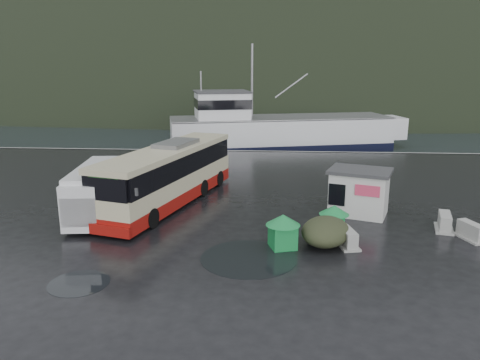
# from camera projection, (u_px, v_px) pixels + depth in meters

# --- Properties ---
(ground) EXTENTS (160.00, 160.00, 0.00)m
(ground) POSITION_uv_depth(u_px,v_px,m) (241.00, 226.00, 23.08)
(ground) COLOR black
(ground) RESTS_ON ground
(harbor_water) EXTENTS (300.00, 180.00, 0.02)m
(harbor_water) POSITION_uv_depth(u_px,v_px,m) (268.00, 91.00, 129.48)
(harbor_water) COLOR black
(harbor_water) RESTS_ON ground
(quay_edge) EXTENTS (160.00, 0.60, 1.50)m
(quay_edge) POSITION_uv_depth(u_px,v_px,m) (256.00, 151.00, 42.43)
(quay_edge) COLOR #999993
(quay_edge) RESTS_ON ground
(headland) EXTENTS (780.00, 540.00, 570.00)m
(headland) POSITION_uv_depth(u_px,v_px,m) (288.00, 76.00, 264.22)
(headland) COLOR black
(headland) RESTS_ON ground
(coach_bus) EXTENTS (6.29, 12.57, 3.45)m
(coach_bus) POSITION_uv_depth(u_px,v_px,m) (170.00, 203.00, 26.81)
(coach_bus) COLOR #C2B893
(coach_bus) RESTS_ON ground
(white_van) EXTENTS (2.90, 6.60, 2.67)m
(white_van) POSITION_uv_depth(u_px,v_px,m) (101.00, 216.00, 24.53)
(white_van) COLOR silver
(white_van) RESTS_ON ground
(waste_bin_left) EXTENTS (1.35, 1.35, 1.51)m
(waste_bin_left) POSITION_uv_depth(u_px,v_px,m) (282.00, 247.00, 20.39)
(waste_bin_left) COLOR #17833C
(waste_bin_left) RESTS_ON ground
(waste_bin_right) EXTENTS (1.11, 1.11, 1.40)m
(waste_bin_right) POSITION_uv_depth(u_px,v_px,m) (333.00, 234.00, 22.00)
(waste_bin_right) COLOR #17833C
(waste_bin_right) RESTS_ON ground
(dome_tent) EXTENTS (2.82, 3.40, 1.15)m
(dome_tent) POSITION_uv_depth(u_px,v_px,m) (325.00, 244.00, 20.82)
(dome_tent) COLOR #313620
(dome_tent) RESTS_ON ground
(ticket_kiosk) EXTENTS (3.72, 3.27, 2.43)m
(ticket_kiosk) POSITION_uv_depth(u_px,v_px,m) (358.00, 214.00, 24.90)
(ticket_kiosk) COLOR silver
(ticket_kiosk) RESTS_ON ground
(jersey_barrier_a) EXTENTS (1.07, 1.67, 0.78)m
(jersey_barrier_a) POSITION_uv_depth(u_px,v_px,m) (347.00, 246.00, 20.57)
(jersey_barrier_a) COLOR #999993
(jersey_barrier_a) RESTS_ON ground
(jersey_barrier_b) EXTENTS (1.22, 1.70, 0.77)m
(jersey_barrier_b) POSITION_uv_depth(u_px,v_px,m) (470.00, 239.00, 21.35)
(jersey_barrier_b) COLOR #999993
(jersey_barrier_b) RESTS_ON ground
(jersey_barrier_c) EXTENTS (1.19, 1.76, 0.81)m
(jersey_barrier_c) POSITION_uv_depth(u_px,v_px,m) (444.00, 230.00, 22.54)
(jersey_barrier_c) COLOR #999993
(jersey_barrier_c) RESTS_ON ground
(fishing_trawler) EXTENTS (28.69, 12.83, 11.22)m
(fishing_trawler) POSITION_uv_depth(u_px,v_px,m) (281.00, 136.00, 51.19)
(fishing_trawler) COLOR silver
(fishing_trawler) RESTS_ON ground
(puddles) EXTENTS (9.21, 5.80, 0.01)m
(puddles) POSITION_uv_depth(u_px,v_px,m) (212.00, 263.00, 18.75)
(puddles) COLOR black
(puddles) RESTS_ON ground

